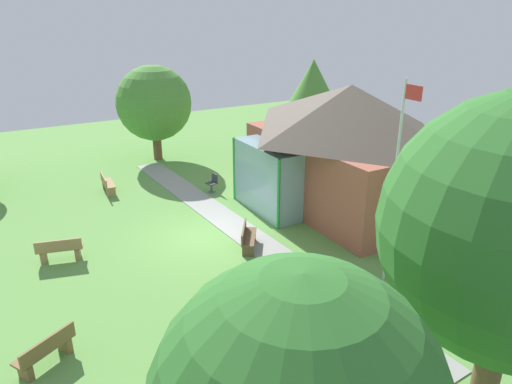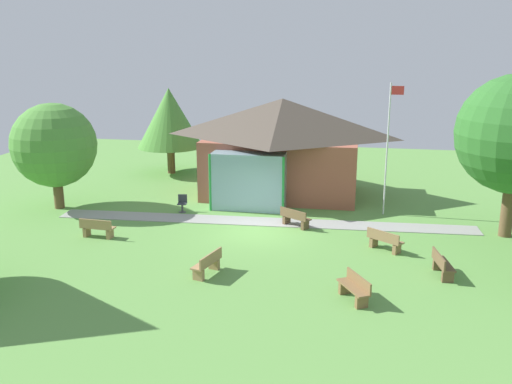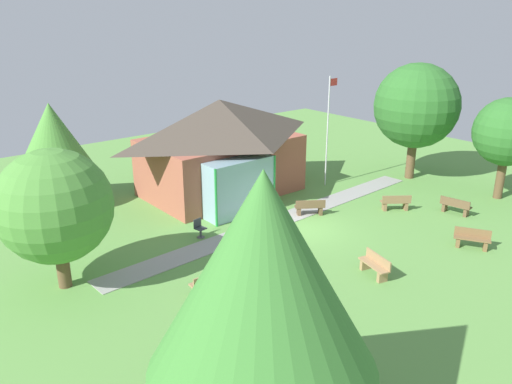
{
  "view_description": "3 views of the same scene",
  "coord_description": "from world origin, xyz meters",
  "px_view_note": "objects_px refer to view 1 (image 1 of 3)",
  "views": [
    {
      "loc": [
        14.71,
        -6.35,
        8.06
      ],
      "look_at": [
        -0.07,
        2.26,
        1.37
      ],
      "focal_mm": 32.91,
      "sensor_mm": 36.0,
      "label": 1
    },
    {
      "loc": [
        4.25,
        -23.0,
        8.02
      ],
      "look_at": [
        -0.31,
        1.44,
        1.42
      ],
      "focal_mm": 39.21,
      "sensor_mm": 36.0,
      "label": 2
    },
    {
      "loc": [
        -15.76,
        -15.85,
        9.82
      ],
      "look_at": [
        -0.29,
        2.96,
        1.11
      ],
      "focal_mm": 36.15,
      "sensor_mm": 36.0,
      "label": 3
    }
  ],
  "objects_px": {
    "bench_rear_near_path": "(248,238)",
    "flagpole": "(396,178)",
    "bench_mid_left": "(107,184)",
    "bench_front_center": "(60,250)",
    "tree_behind_pavilion_left": "(313,92)",
    "bench_mid_right": "(243,315)",
    "bench_front_right": "(46,351)",
    "patio_chair_west": "(213,183)",
    "tree_west_hedge": "(154,103)",
    "pavilion": "(344,145)"
  },
  "relations": [
    {
      "from": "flagpole",
      "to": "bench_front_right",
      "type": "distance_m",
      "value": 10.38
    },
    {
      "from": "patio_chair_west",
      "to": "bench_mid_left",
      "type": "bearing_deg",
      "value": 51.28
    },
    {
      "from": "bench_front_center",
      "to": "patio_chair_west",
      "type": "xyz_separation_m",
      "value": [
        -3.29,
        7.29,
        0.01
      ]
    },
    {
      "from": "pavilion",
      "to": "flagpole",
      "type": "distance_m",
      "value": 6.18
    },
    {
      "from": "bench_front_center",
      "to": "tree_behind_pavilion_left",
      "type": "distance_m",
      "value": 17.1
    },
    {
      "from": "pavilion",
      "to": "bench_front_center",
      "type": "height_order",
      "value": "pavilion"
    },
    {
      "from": "bench_mid_left",
      "to": "tree_behind_pavilion_left",
      "type": "distance_m",
      "value": 12.88
    },
    {
      "from": "bench_rear_near_path",
      "to": "flagpole",
      "type": "bearing_deg",
      "value": 67.9
    },
    {
      "from": "tree_west_hedge",
      "to": "flagpole",
      "type": "bearing_deg",
      "value": 6.72
    },
    {
      "from": "bench_rear_near_path",
      "to": "bench_mid_right",
      "type": "relative_size",
      "value": 1.02
    },
    {
      "from": "bench_front_center",
      "to": "flagpole",
      "type": "bearing_deg",
      "value": -21.52
    },
    {
      "from": "bench_rear_near_path",
      "to": "tree_west_hedge",
      "type": "relative_size",
      "value": 0.28
    },
    {
      "from": "bench_front_center",
      "to": "tree_west_hedge",
      "type": "height_order",
      "value": "tree_west_hedge"
    },
    {
      "from": "bench_front_right",
      "to": "tree_behind_pavilion_left",
      "type": "xyz_separation_m",
      "value": [
        -11.85,
        16.57,
        3.12
      ]
    },
    {
      "from": "bench_mid_left",
      "to": "flagpole",
      "type": "bearing_deg",
      "value": 29.21
    },
    {
      "from": "flagpole",
      "to": "bench_mid_left",
      "type": "xyz_separation_m",
      "value": [
        -12.16,
        -5.73,
        -3.05
      ]
    },
    {
      "from": "patio_chair_west",
      "to": "tree_behind_pavilion_left",
      "type": "relative_size",
      "value": 0.16
    },
    {
      "from": "bench_rear_near_path",
      "to": "tree_west_hedge",
      "type": "height_order",
      "value": "tree_west_hedge"
    },
    {
      "from": "bench_mid_left",
      "to": "bench_mid_right",
      "type": "distance_m",
      "value": 12.02
    },
    {
      "from": "bench_mid_right",
      "to": "flagpole",
      "type": "bearing_deg",
      "value": 124.89
    },
    {
      "from": "pavilion",
      "to": "bench_front_center",
      "type": "bearing_deg",
      "value": -94.87
    },
    {
      "from": "bench_front_center",
      "to": "bench_mid_left",
      "type": "relative_size",
      "value": 1.02
    },
    {
      "from": "pavilion",
      "to": "tree_behind_pavilion_left",
      "type": "relative_size",
      "value": 1.68
    },
    {
      "from": "bench_front_center",
      "to": "tree_behind_pavilion_left",
      "type": "bearing_deg",
      "value": 38.37
    },
    {
      "from": "patio_chair_west",
      "to": "bench_rear_near_path",
      "type": "bearing_deg",
      "value": 157.49
    },
    {
      "from": "flagpole",
      "to": "bench_front_right",
      "type": "height_order",
      "value": "flagpole"
    },
    {
      "from": "flagpole",
      "to": "tree_west_hedge",
      "type": "bearing_deg",
      "value": -173.28
    },
    {
      "from": "bench_mid_right",
      "to": "bench_rear_near_path",
      "type": "bearing_deg",
      "value": -174.18
    },
    {
      "from": "pavilion",
      "to": "patio_chair_west",
      "type": "height_order",
      "value": "pavilion"
    },
    {
      "from": "bench_front_right",
      "to": "tree_west_hedge",
      "type": "distance_m",
      "value": 17.04
    },
    {
      "from": "pavilion",
      "to": "tree_behind_pavilion_left",
      "type": "distance_m",
      "value": 8.64
    },
    {
      "from": "pavilion",
      "to": "bench_mid_right",
      "type": "distance_m",
      "value": 9.73
    },
    {
      "from": "bench_rear_near_path",
      "to": "tree_west_hedge",
      "type": "distance_m",
      "value": 12.4
    },
    {
      "from": "pavilion",
      "to": "bench_rear_near_path",
      "type": "distance_m",
      "value": 6.13
    },
    {
      "from": "flagpole",
      "to": "tree_west_hedge",
      "type": "height_order",
      "value": "flagpole"
    },
    {
      "from": "flagpole",
      "to": "bench_front_right",
      "type": "relative_size",
      "value": 4.16
    },
    {
      "from": "pavilion",
      "to": "patio_chair_west",
      "type": "relative_size",
      "value": 10.55
    },
    {
      "from": "bench_front_center",
      "to": "bench_mid_right",
      "type": "distance_m",
      "value": 7.3
    },
    {
      "from": "pavilion",
      "to": "bench_mid_left",
      "type": "bearing_deg",
      "value": -128.19
    },
    {
      "from": "bench_mid_right",
      "to": "bench_front_right",
      "type": "bearing_deg",
      "value": -66.33
    },
    {
      "from": "tree_west_hedge",
      "to": "patio_chair_west",
      "type": "bearing_deg",
      "value": 4.29
    },
    {
      "from": "patio_chair_west",
      "to": "tree_west_hedge",
      "type": "xyz_separation_m",
      "value": [
        -6.32,
        -0.47,
        2.78
      ]
    },
    {
      "from": "bench_mid_left",
      "to": "bench_front_right",
      "type": "bearing_deg",
      "value": -16.71
    },
    {
      "from": "bench_front_center",
      "to": "bench_mid_left",
      "type": "bearing_deg",
      "value": 77.35
    },
    {
      "from": "bench_mid_right",
      "to": "tree_behind_pavilion_left",
      "type": "bearing_deg",
      "value": 174.42
    },
    {
      "from": "bench_rear_near_path",
      "to": "tree_west_hedge",
      "type": "bearing_deg",
      "value": -150.2
    },
    {
      "from": "bench_mid_right",
      "to": "tree_behind_pavilion_left",
      "type": "xyz_separation_m",
      "value": [
        -12.96,
        11.79,
        3.12
      ]
    },
    {
      "from": "patio_chair_west",
      "to": "bench_mid_right",
      "type": "bearing_deg",
      "value": 149.69
    },
    {
      "from": "bench_mid_left",
      "to": "tree_west_hedge",
      "type": "bearing_deg",
      "value": 139.7
    },
    {
      "from": "bench_rear_near_path",
      "to": "pavilion",
      "type": "bearing_deg",
      "value": 138.71
    }
  ]
}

